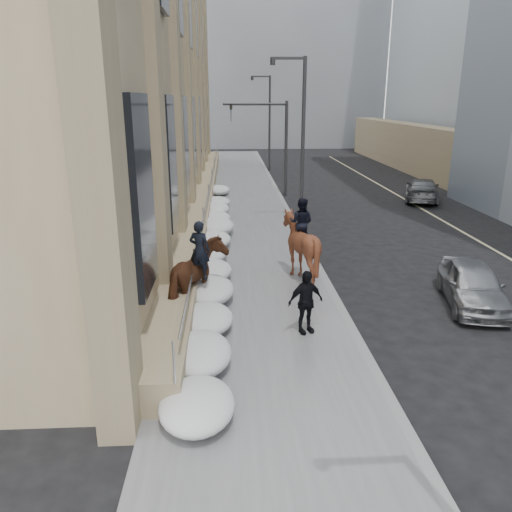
# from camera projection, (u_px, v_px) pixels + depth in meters

# --- Properties ---
(ground) EXTENTS (140.00, 140.00, 0.00)m
(ground) POSITION_uv_depth(u_px,v_px,m) (262.00, 369.00, 11.84)
(ground) COLOR black
(ground) RESTS_ON ground
(sidewalk) EXTENTS (5.00, 80.00, 0.12)m
(sidewalk) POSITION_uv_depth(u_px,v_px,m) (246.00, 247.00, 21.34)
(sidewalk) COLOR #565759
(sidewalk) RESTS_ON ground
(curb) EXTENTS (0.24, 80.00, 0.12)m
(curb) POSITION_uv_depth(u_px,v_px,m) (307.00, 246.00, 21.48)
(curb) COLOR slate
(curb) RESTS_ON ground
(lane_line) EXTENTS (0.15, 70.00, 0.01)m
(lane_line) POSITION_uv_depth(u_px,v_px,m) (485.00, 245.00, 21.90)
(lane_line) COLOR #BFB78C
(lane_line) RESTS_ON ground
(limestone_building) EXTENTS (6.10, 44.00, 18.00)m
(limestone_building) POSITION_uv_depth(u_px,v_px,m) (145.00, 47.00, 27.88)
(limestone_building) COLOR tan
(limestone_building) RESTS_ON ground
(bg_building_mid) EXTENTS (30.00, 12.00, 28.00)m
(bg_building_mid) POSITION_uv_depth(u_px,v_px,m) (263.00, 35.00, 64.94)
(bg_building_mid) COLOR slate
(bg_building_mid) RESTS_ON ground
(bg_building_far) EXTENTS (24.00, 12.00, 20.00)m
(bg_building_far) POSITION_uv_depth(u_px,v_px,m) (193.00, 72.00, 77.05)
(bg_building_far) COLOR gray
(bg_building_far) RESTS_ON ground
(streetlight_mid) EXTENTS (1.71, 0.24, 8.00)m
(streetlight_mid) POSITION_uv_depth(u_px,v_px,m) (300.00, 132.00, 23.93)
(streetlight_mid) COLOR #2D2D30
(streetlight_mid) RESTS_ON ground
(streetlight_far) EXTENTS (1.71, 0.24, 8.00)m
(streetlight_far) POSITION_uv_depth(u_px,v_px,m) (268.00, 117.00, 42.97)
(streetlight_far) COLOR #2D2D30
(streetlight_far) RESTS_ON ground
(traffic_signal) EXTENTS (4.10, 0.22, 6.00)m
(traffic_signal) POSITION_uv_depth(u_px,v_px,m) (272.00, 134.00, 31.68)
(traffic_signal) COLOR #2D2D30
(traffic_signal) RESTS_ON ground
(snow_bank) EXTENTS (1.70, 18.10, 0.76)m
(snow_bank) POSITION_uv_depth(u_px,v_px,m) (212.00, 251.00, 19.34)
(snow_bank) COLOR white
(snow_bank) RESTS_ON sidewalk
(mounted_horse_left) EXTENTS (1.95, 2.70, 2.70)m
(mounted_horse_left) POSITION_uv_depth(u_px,v_px,m) (197.00, 276.00, 14.49)
(mounted_horse_left) COLOR #422314
(mounted_horse_left) RESTS_ON sidewalk
(mounted_horse_right) EXTENTS (2.51, 2.63, 2.79)m
(mounted_horse_right) POSITION_uv_depth(u_px,v_px,m) (300.00, 244.00, 17.20)
(mounted_horse_right) COLOR #522817
(mounted_horse_right) RESTS_ON sidewalk
(pedestrian) EXTENTS (1.10, 0.76, 1.74)m
(pedestrian) POSITION_uv_depth(u_px,v_px,m) (306.00, 302.00, 13.20)
(pedestrian) COLOR black
(pedestrian) RESTS_ON sidewalk
(car_silver) EXTENTS (2.41, 4.21, 1.35)m
(car_silver) POSITION_uv_depth(u_px,v_px,m) (473.00, 284.00, 15.33)
(car_silver) COLOR #9DA0A5
(car_silver) RESTS_ON ground
(car_grey) EXTENTS (3.50, 5.18, 1.39)m
(car_grey) POSITION_uv_depth(u_px,v_px,m) (422.00, 190.00, 31.10)
(car_grey) COLOR #595C61
(car_grey) RESTS_ON ground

